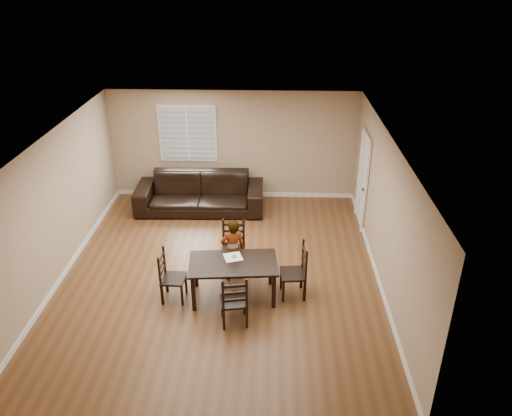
# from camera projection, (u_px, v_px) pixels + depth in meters

# --- Properties ---
(ground) EXTENTS (7.00, 7.00, 0.00)m
(ground) POSITION_uv_depth(u_px,v_px,m) (221.00, 273.00, 9.64)
(ground) COLOR brown
(ground) RESTS_ON ground
(room) EXTENTS (6.04, 7.04, 2.72)m
(room) POSITION_uv_depth(u_px,v_px,m) (221.00, 184.00, 8.98)
(room) COLOR tan
(room) RESTS_ON ground
(dining_table) EXTENTS (1.60, 0.99, 0.72)m
(dining_table) POSITION_uv_depth(u_px,v_px,m) (233.00, 267.00, 8.70)
(dining_table) COLOR black
(dining_table) RESTS_ON ground
(chair_near) EXTENTS (0.46, 0.43, 1.01)m
(chair_near) POSITION_uv_depth(u_px,v_px,m) (234.00, 246.00, 9.65)
(chair_near) COLOR black
(chair_near) RESTS_ON ground
(chair_far) EXTENTS (0.50, 0.47, 0.96)m
(chair_far) POSITION_uv_depth(u_px,v_px,m) (235.00, 305.00, 8.06)
(chair_far) COLOR black
(chair_far) RESTS_ON ground
(chair_left) EXTENTS (0.41, 0.44, 0.96)m
(chair_left) POSITION_uv_depth(u_px,v_px,m) (167.00, 277.00, 8.74)
(chair_left) COLOR black
(chair_left) RESTS_ON ground
(chair_right) EXTENTS (0.47, 0.50, 1.03)m
(chair_right) POSITION_uv_depth(u_px,v_px,m) (300.00, 272.00, 8.83)
(chair_right) COLOR black
(chair_right) RESTS_ON ground
(child) EXTENTS (0.53, 0.43, 1.26)m
(child) POSITION_uv_depth(u_px,v_px,m) (233.00, 250.00, 9.20)
(child) COLOR gray
(child) RESTS_ON ground
(napkin) EXTENTS (0.38, 0.38, 0.00)m
(napkin) POSITION_uv_depth(u_px,v_px,m) (233.00, 257.00, 8.81)
(napkin) COLOR beige
(napkin) RESTS_ON dining_table
(donut) EXTENTS (0.09, 0.09, 0.03)m
(donut) POSITION_uv_depth(u_px,v_px,m) (234.00, 256.00, 8.80)
(donut) COLOR #BA8542
(donut) RESTS_ON napkin
(sofa) EXTENTS (3.02, 1.24, 0.88)m
(sofa) POSITION_uv_depth(u_px,v_px,m) (200.00, 193.00, 11.86)
(sofa) COLOR black
(sofa) RESTS_ON ground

